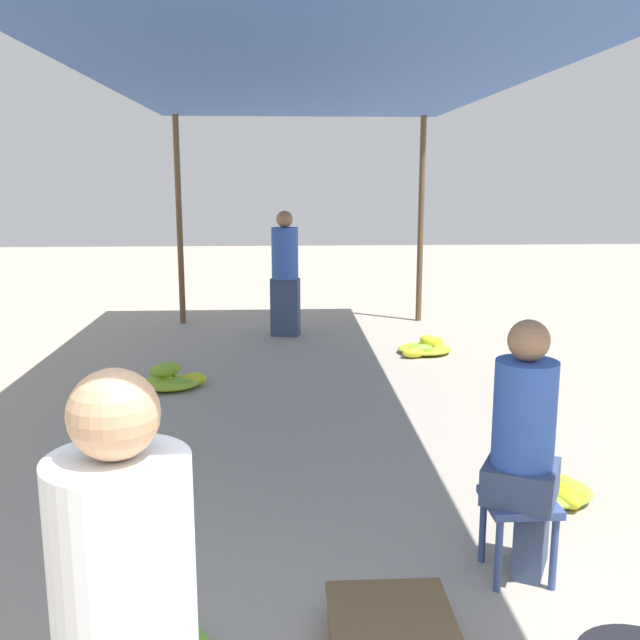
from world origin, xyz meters
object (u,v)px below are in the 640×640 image
object	(u,v)px
banana_pile_left_2	(171,380)
banana_pile_right_1	(424,348)
vendor_seated	(525,446)
banana_pile_left_1	(133,454)
stool	(519,513)
banana_pile_right_0	(549,488)
crate_near	(391,634)
shopper_walking_mid	(285,272)

from	to	relation	value
banana_pile_left_2	banana_pile_right_1	distance (m)	2.93
vendor_seated	banana_pile_left_1	world-z (taller)	vendor_seated
stool	banana_pile_left_2	size ratio (longest dim) A/B	0.63
banana_pile_left_1	stool	bearing A→B (deg)	-34.53
stool	banana_pile_left_2	distance (m)	4.08
vendor_seated	banana_pile_right_0	distance (m)	1.15
crate_near	shopper_walking_mid	distance (m)	6.27
banana_pile_left_1	banana_pile_right_0	xyz separation A→B (m)	(2.71, -0.67, -0.01)
crate_near	vendor_seated	bearing A→B (deg)	38.52
banana_pile_right_0	banana_pile_right_1	distance (m)	3.73
banana_pile_right_0	crate_near	world-z (taller)	banana_pile_right_0
banana_pile_left_2	banana_pile_right_1	xyz separation A→B (m)	(2.68, 1.18, -0.01)
banana_pile_left_1	shopper_walking_mid	distance (m)	4.32
banana_pile_left_2	crate_near	size ratio (longest dim) A/B	1.26
vendor_seated	banana_pile_right_1	xyz separation A→B (m)	(0.43, 4.58, -0.62)
stool	banana_pile_left_1	bearing A→B (deg)	145.47
banana_pile_left_2	shopper_walking_mid	bearing A→B (deg)	63.65
vendor_seated	banana_pile_right_1	bearing A→B (deg)	84.60
banana_pile_left_2	crate_near	world-z (taller)	banana_pile_left_2
banana_pile_left_1	banana_pile_right_0	size ratio (longest dim) A/B	0.88
vendor_seated	banana_pile_left_1	xyz separation A→B (m)	(-2.23, 1.51, -0.61)
vendor_seated	stool	bearing A→B (deg)	-152.52
stool	banana_pile_right_1	size ratio (longest dim) A/B	0.68
banana_pile_left_1	banana_pile_right_1	bearing A→B (deg)	49.04
banana_pile_left_2	banana_pile_right_1	bearing A→B (deg)	23.77
vendor_seated	shopper_walking_mid	distance (m)	5.75
vendor_seated	banana_pile_right_1	size ratio (longest dim) A/B	2.16
vendor_seated	banana_pile_left_1	size ratio (longest dim) A/B	2.80
banana_pile_left_1	crate_near	size ratio (longest dim) A/B	0.90
banana_pile_left_1	shopper_walking_mid	xyz separation A→B (m)	(1.09, 4.12, 0.74)
crate_near	shopper_walking_mid	size ratio (longest dim) A/B	0.33
banana_pile_left_2	crate_near	xyz separation A→B (m)	(1.51, -3.99, 0.02)
stool	banana_pile_right_0	distance (m)	1.02
crate_near	shopper_walking_mid	xyz separation A→B (m)	(-0.40, 6.22, 0.72)
stool	vendor_seated	world-z (taller)	vendor_seated
stool	shopper_walking_mid	bearing A→B (deg)	101.27
stool	shopper_walking_mid	size ratio (longest dim) A/B	0.26
stool	crate_near	size ratio (longest dim) A/B	0.80
banana_pile_right_1	crate_near	xyz separation A→B (m)	(-1.17, -5.17, 0.03)
banana_pile_left_1	shopper_walking_mid	world-z (taller)	shopper_walking_mid
vendor_seated	shopper_walking_mid	xyz separation A→B (m)	(-1.14, 5.63, 0.13)
shopper_walking_mid	banana_pile_left_1	bearing A→B (deg)	-104.79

